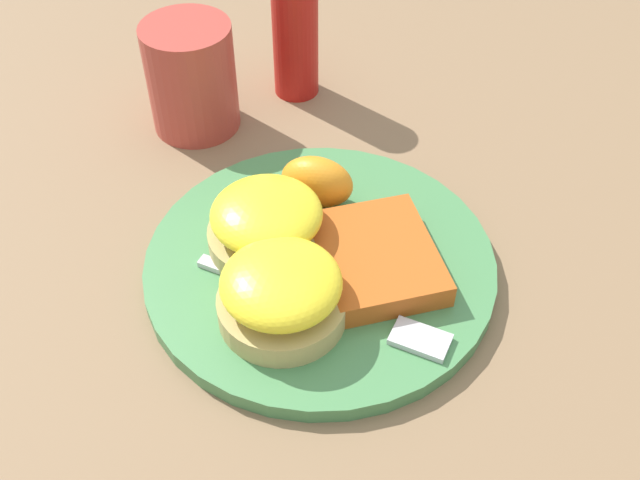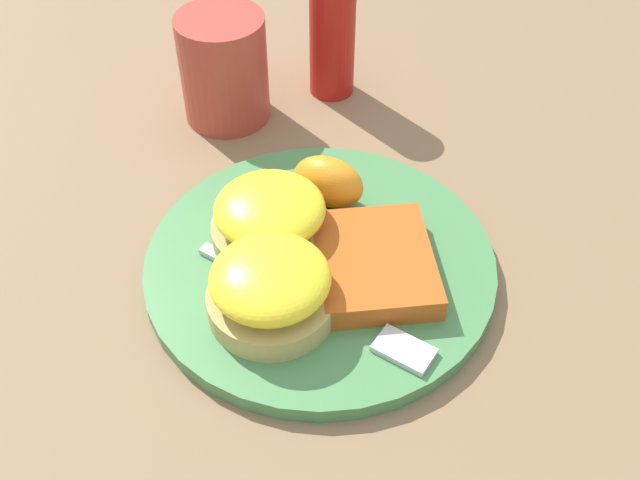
% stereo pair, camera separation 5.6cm
% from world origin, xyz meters
% --- Properties ---
extents(ground_plane, '(1.10, 1.10, 0.00)m').
position_xyz_m(ground_plane, '(0.00, 0.00, 0.00)').
color(ground_plane, '#846647').
extents(plate, '(0.27, 0.27, 0.01)m').
position_xyz_m(plate, '(0.00, 0.00, 0.01)').
color(plate, '#47844C').
rests_on(plate, ground_plane).
extents(sandwich_benedict_left, '(0.09, 0.09, 0.05)m').
position_xyz_m(sandwich_benedict_left, '(0.02, 0.03, 0.04)').
color(sandwich_benedict_left, tan).
rests_on(sandwich_benedict_left, plate).
extents(sandwich_benedict_right, '(0.09, 0.09, 0.05)m').
position_xyz_m(sandwich_benedict_right, '(-0.04, 0.04, 0.04)').
color(sandwich_benedict_right, tan).
rests_on(sandwich_benedict_right, plate).
extents(hashbrown_patty, '(0.11, 0.09, 0.02)m').
position_xyz_m(hashbrown_patty, '(-0.02, -0.04, 0.02)').
color(hashbrown_patty, '#B8541B').
rests_on(hashbrown_patty, plate).
extents(orange_wedge, '(0.06, 0.07, 0.04)m').
position_xyz_m(orange_wedge, '(0.06, -0.02, 0.04)').
color(orange_wedge, orange).
rests_on(orange_wedge, plate).
extents(fork, '(0.15, 0.15, 0.00)m').
position_xyz_m(fork, '(-0.05, 0.01, 0.02)').
color(fork, silver).
rests_on(fork, plate).
extents(cup, '(0.11, 0.08, 0.10)m').
position_xyz_m(cup, '(0.22, 0.05, 0.05)').
color(cup, '#B23D33').
rests_on(cup, ground_plane).
extents(condiment_bottle, '(0.04, 0.04, 0.14)m').
position_xyz_m(condiment_bottle, '(0.24, -0.06, 0.07)').
color(condiment_bottle, '#B21914').
rests_on(condiment_bottle, ground_plane).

